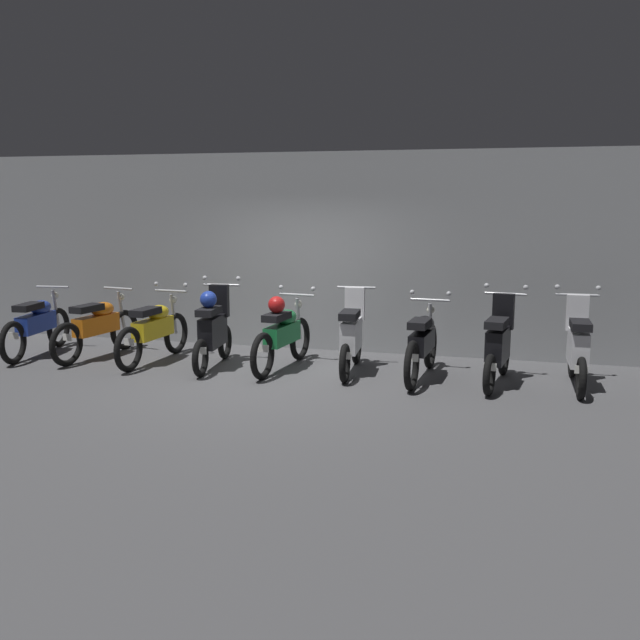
{
  "coord_description": "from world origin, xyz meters",
  "views": [
    {
      "loc": [
        3.11,
        -8.91,
        2.43
      ],
      "look_at": [
        0.57,
        0.6,
        0.75
      ],
      "focal_mm": 39.97,
      "sensor_mm": 36.0,
      "label": 1
    }
  ],
  "objects_px": {
    "motorbike_slot_3": "(213,329)",
    "motorbike_slot_6": "(422,343)",
    "motorbike_slot_7": "(498,345)",
    "motorbike_slot_5": "(352,336)",
    "motorbike_slot_2": "(154,330)",
    "motorbike_slot_0": "(37,324)",
    "motorbike_slot_8": "(578,347)",
    "motorbike_slot_4": "(282,333)",
    "motorbike_slot_1": "(97,326)"
  },
  "relations": [
    {
      "from": "motorbike_slot_2",
      "to": "motorbike_slot_3",
      "type": "height_order",
      "value": "motorbike_slot_3"
    },
    {
      "from": "motorbike_slot_1",
      "to": "motorbike_slot_7",
      "type": "bearing_deg",
      "value": -0.92
    },
    {
      "from": "motorbike_slot_3",
      "to": "motorbike_slot_5",
      "type": "height_order",
      "value": "motorbike_slot_3"
    },
    {
      "from": "motorbike_slot_5",
      "to": "motorbike_slot_4",
      "type": "bearing_deg",
      "value": -175.74
    },
    {
      "from": "motorbike_slot_1",
      "to": "motorbike_slot_4",
      "type": "distance_m",
      "value": 3.01
    },
    {
      "from": "motorbike_slot_5",
      "to": "motorbike_slot_0",
      "type": "bearing_deg",
      "value": -178.17
    },
    {
      "from": "motorbike_slot_3",
      "to": "motorbike_slot_5",
      "type": "xyz_separation_m",
      "value": [
        2.01,
        0.22,
        -0.04
      ]
    },
    {
      "from": "motorbike_slot_1",
      "to": "motorbike_slot_7",
      "type": "height_order",
      "value": "motorbike_slot_7"
    },
    {
      "from": "motorbike_slot_0",
      "to": "motorbike_slot_7",
      "type": "xyz_separation_m",
      "value": [
        7.03,
        -0.0,
        0.04
      ]
    },
    {
      "from": "motorbike_slot_4",
      "to": "motorbike_slot_6",
      "type": "xyz_separation_m",
      "value": [
        2.01,
        -0.03,
        -0.04
      ]
    },
    {
      "from": "motorbike_slot_5",
      "to": "motorbike_slot_8",
      "type": "xyz_separation_m",
      "value": [
        3.01,
        -0.03,
        0.0
      ]
    },
    {
      "from": "motorbike_slot_2",
      "to": "motorbike_slot_7",
      "type": "bearing_deg",
      "value": -0.35
    },
    {
      "from": "motorbike_slot_1",
      "to": "motorbike_slot_3",
      "type": "relative_size",
      "value": 1.15
    },
    {
      "from": "motorbike_slot_4",
      "to": "motorbike_slot_6",
      "type": "distance_m",
      "value": 2.01
    },
    {
      "from": "motorbike_slot_0",
      "to": "motorbike_slot_5",
      "type": "bearing_deg",
      "value": 1.83
    },
    {
      "from": "motorbike_slot_0",
      "to": "motorbike_slot_4",
      "type": "distance_m",
      "value": 4.02
    },
    {
      "from": "motorbike_slot_1",
      "to": "motorbike_slot_3",
      "type": "bearing_deg",
      "value": -4.51
    },
    {
      "from": "motorbike_slot_4",
      "to": "motorbike_slot_5",
      "type": "height_order",
      "value": "motorbike_slot_5"
    },
    {
      "from": "motorbike_slot_2",
      "to": "motorbike_slot_7",
      "type": "distance_m",
      "value": 5.02
    },
    {
      "from": "motorbike_slot_5",
      "to": "motorbike_slot_8",
      "type": "relative_size",
      "value": 1.0
    },
    {
      "from": "motorbike_slot_3",
      "to": "motorbike_slot_4",
      "type": "distance_m",
      "value": 1.02
    },
    {
      "from": "motorbike_slot_0",
      "to": "motorbike_slot_2",
      "type": "bearing_deg",
      "value": 0.81
    },
    {
      "from": "motorbike_slot_0",
      "to": "motorbike_slot_3",
      "type": "xyz_separation_m",
      "value": [
        3.01,
        -0.06,
        0.08
      ]
    },
    {
      "from": "motorbike_slot_7",
      "to": "motorbike_slot_5",
      "type": "bearing_deg",
      "value": 175.39
    },
    {
      "from": "motorbike_slot_1",
      "to": "motorbike_slot_3",
      "type": "xyz_separation_m",
      "value": [
        2.0,
        -0.16,
        0.08
      ]
    },
    {
      "from": "motorbike_slot_1",
      "to": "motorbike_slot_3",
      "type": "height_order",
      "value": "motorbike_slot_3"
    },
    {
      "from": "motorbike_slot_1",
      "to": "motorbike_slot_5",
      "type": "height_order",
      "value": "motorbike_slot_5"
    },
    {
      "from": "motorbike_slot_1",
      "to": "motorbike_slot_5",
      "type": "xyz_separation_m",
      "value": [
        4.01,
        0.07,
        0.03
      ]
    },
    {
      "from": "motorbike_slot_2",
      "to": "motorbike_slot_3",
      "type": "relative_size",
      "value": 1.16
    },
    {
      "from": "motorbike_slot_4",
      "to": "motorbike_slot_7",
      "type": "distance_m",
      "value": 3.02
    },
    {
      "from": "motorbike_slot_5",
      "to": "motorbike_slot_6",
      "type": "xyz_separation_m",
      "value": [
        1.01,
        -0.1,
        -0.03
      ]
    },
    {
      "from": "motorbike_slot_7",
      "to": "motorbike_slot_8",
      "type": "distance_m",
      "value": 1.01
    },
    {
      "from": "motorbike_slot_2",
      "to": "motorbike_slot_4",
      "type": "distance_m",
      "value": 2.01
    },
    {
      "from": "motorbike_slot_0",
      "to": "motorbike_slot_6",
      "type": "height_order",
      "value": "motorbike_slot_6"
    },
    {
      "from": "motorbike_slot_4",
      "to": "motorbike_slot_8",
      "type": "bearing_deg",
      "value": 0.6
    },
    {
      "from": "motorbike_slot_8",
      "to": "motorbike_slot_6",
      "type": "bearing_deg",
      "value": -177.96
    },
    {
      "from": "motorbike_slot_8",
      "to": "motorbike_slot_2",
      "type": "bearing_deg",
      "value": -179.05
    },
    {
      "from": "motorbike_slot_1",
      "to": "motorbike_slot_4",
      "type": "xyz_separation_m",
      "value": [
        3.01,
        -0.01,
        0.04
      ]
    },
    {
      "from": "motorbike_slot_5",
      "to": "motorbike_slot_7",
      "type": "bearing_deg",
      "value": -4.61
    },
    {
      "from": "motorbike_slot_2",
      "to": "motorbike_slot_3",
      "type": "distance_m",
      "value": 1.01
    },
    {
      "from": "motorbike_slot_1",
      "to": "motorbike_slot_5",
      "type": "relative_size",
      "value": 1.15
    },
    {
      "from": "motorbike_slot_4",
      "to": "motorbike_slot_8",
      "type": "height_order",
      "value": "motorbike_slot_8"
    },
    {
      "from": "motorbike_slot_3",
      "to": "motorbike_slot_6",
      "type": "xyz_separation_m",
      "value": [
        3.01,
        0.12,
        -0.08
      ]
    },
    {
      "from": "motorbike_slot_2",
      "to": "motorbike_slot_8",
      "type": "height_order",
      "value": "motorbike_slot_8"
    },
    {
      "from": "motorbike_slot_0",
      "to": "motorbike_slot_8",
      "type": "distance_m",
      "value": 8.03
    },
    {
      "from": "motorbike_slot_1",
      "to": "motorbike_slot_2",
      "type": "distance_m",
      "value": 1.0
    },
    {
      "from": "motorbike_slot_7",
      "to": "motorbike_slot_8",
      "type": "bearing_deg",
      "value": 7.45
    },
    {
      "from": "motorbike_slot_3",
      "to": "motorbike_slot_4",
      "type": "height_order",
      "value": "motorbike_slot_3"
    },
    {
      "from": "motorbike_slot_0",
      "to": "motorbike_slot_5",
      "type": "xyz_separation_m",
      "value": [
        5.02,
        0.16,
        0.03
      ]
    },
    {
      "from": "motorbike_slot_1",
      "to": "motorbike_slot_4",
      "type": "bearing_deg",
      "value": -0.16
    }
  ]
}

